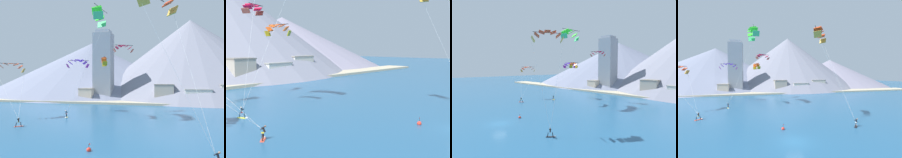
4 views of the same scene
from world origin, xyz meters
TOP-DOWN VIEW (x-y plane):
  - kitesurfer_near_trail at (-12.63, 25.16)m, footprint 0.86×1.78m
  - kitesurfer_mid_center at (-16.96, 15.12)m, footprint 1.53×1.49m
  - parafoil_kite_distant_high_outer at (-4.62, 27.16)m, footprint 2.21×4.51m
  - parafoil_kite_distant_low_drift at (-1.97, 37.04)m, footprint 5.49×3.54m
  - race_marker_buoy at (-0.73, 5.06)m, footprint 0.56×0.56m
  - shore_building_harbour_front at (8.68, 58.18)m, footprint 6.56×6.05m
  - shore_building_quay_east at (30.64, 59.76)m, footprint 8.27×6.19m
  - shore_building_quay_west at (19.45, 58.09)m, footprint 8.49×7.20m
  - mountain_peak_central_summit at (64.48, 105.97)m, footprint 94.71×94.71m

SIDE VIEW (x-z plane):
  - race_marker_buoy at x=-0.73m, z-range -0.35..0.67m
  - kitesurfer_near_trail at x=-12.63m, z-range -0.37..1.31m
  - kitesurfer_mid_center at x=-16.96m, z-range -0.36..1.34m
  - shore_building_quay_west at x=19.45m, z-range 0.01..5.24m
  - shore_building_quay_east at x=30.64m, z-range 0.01..6.74m
  - shore_building_harbour_front at x=8.68m, z-range 0.01..6.77m
  - mountain_peak_central_summit at x=64.48m, z-range 0.00..23.44m
  - parafoil_kite_distant_high_outer at x=-4.62m, z-range 11.55..13.48m
  - parafoil_kite_distant_low_drift at x=-1.97m, z-range 15.74..17.56m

